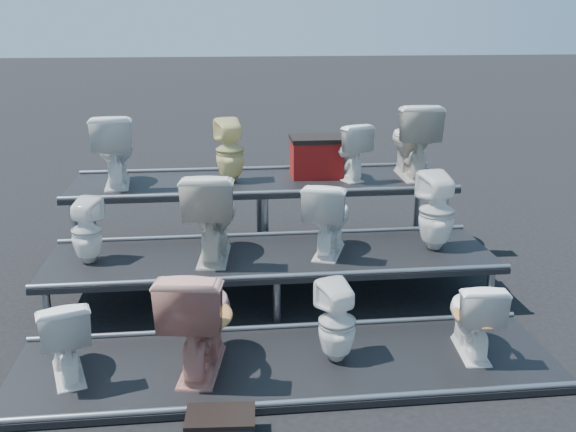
{
  "coord_description": "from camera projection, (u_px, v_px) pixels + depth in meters",
  "views": [
    {
      "loc": [
        -0.48,
        -5.69,
        2.62
      ],
      "look_at": [
        0.16,
        0.1,
        0.81
      ],
      "focal_mm": 40.0,
      "sensor_mm": 36.0,
      "label": 1
    }
  ],
  "objects": [
    {
      "name": "ground",
      "position": [
        272.0,
        299.0,
        6.23
      ],
      "size": [
        80.0,
        80.0,
        0.0
      ],
      "primitive_type": "plane",
      "color": "black",
      "rests_on": "ground"
    },
    {
      "name": "tier_front",
      "position": [
        287.0,
        365.0,
        4.99
      ],
      "size": [
        4.2,
        1.2,
        0.06
      ],
      "primitive_type": "cube",
      "color": "black",
      "rests_on": "ground"
    },
    {
      "name": "tier_mid",
      "position": [
        272.0,
        277.0,
        6.16
      ],
      "size": [
        4.2,
        1.2,
        0.46
      ],
      "primitive_type": "cube",
      "color": "black",
      "rests_on": "ground"
    },
    {
      "name": "tier_back",
      "position": [
        262.0,
        217.0,
        7.33
      ],
      "size": [
        4.2,
        1.2,
        0.86
      ],
      "primitive_type": "cube",
      "color": "black",
      "rests_on": "ground"
    },
    {
      "name": "toilet_0",
      "position": [
        64.0,
        336.0,
        4.7
      ],
      "size": [
        0.53,
        0.71,
        0.65
      ],
      "primitive_type": "imported",
      "rotation": [
        0.0,
        0.0,
        3.45
      ],
      "color": "white",
      "rests_on": "tier_front"
    },
    {
      "name": "toilet_1",
      "position": [
        199.0,
        316.0,
        4.78
      ],
      "size": [
        0.62,
        0.91,
        0.86
      ],
      "primitive_type": "imported",
      "rotation": [
        0.0,
        0.0,
        2.97
      ],
      "color": "tan",
      "rests_on": "tier_front"
    },
    {
      "name": "toilet_2",
      "position": [
        337.0,
        322.0,
        4.92
      ],
      "size": [
        0.36,
        0.37,
        0.64
      ],
      "primitive_type": "imported",
      "rotation": [
        0.0,
        0.0,
        3.44
      ],
      "color": "white",
      "rests_on": "tier_front"
    },
    {
      "name": "toilet_3",
      "position": [
        473.0,
        315.0,
        5.04
      ],
      "size": [
        0.42,
        0.66,
        0.64
      ],
      "primitive_type": "imported",
      "rotation": [
        0.0,
        0.0,
        3.04
      ],
      "color": "white",
      "rests_on": "tier_front"
    },
    {
      "name": "toilet_4",
      "position": [
        87.0,
        231.0,
        5.82
      ],
      "size": [
        0.34,
        0.35,
        0.6
      ],
      "primitive_type": "imported",
      "rotation": [
        0.0,
        0.0,
        2.83
      ],
      "color": "white",
      "rests_on": "tier_mid"
    },
    {
      "name": "toilet_5",
      "position": [
        212.0,
        214.0,
        5.91
      ],
      "size": [
        0.56,
        0.87,
        0.85
      ],
      "primitive_type": "imported",
      "rotation": [
        0.0,
        0.0,
        3.04
      ],
      "color": "beige",
      "rests_on": "tier_mid"
    },
    {
      "name": "toilet_6",
      "position": [
        329.0,
        217.0,
        6.04
      ],
      "size": [
        0.62,
        0.8,
        0.72
      ],
      "primitive_type": "imported",
      "rotation": [
        0.0,
        0.0,
        2.79
      ],
      "color": "white",
      "rests_on": "tier_mid"
    },
    {
      "name": "toilet_7",
      "position": [
        437.0,
        211.0,
        6.15
      ],
      "size": [
        0.39,
        0.4,
        0.76
      ],
      "primitive_type": "imported",
      "rotation": [
        0.0,
        0.0,
        3.3
      ],
      "color": "white",
      "rests_on": "tier_mid"
    },
    {
      "name": "toilet_8",
      "position": [
        114.0,
        149.0,
        6.92
      ],
      "size": [
        0.5,
        0.8,
        0.78
      ],
      "primitive_type": "imported",
      "rotation": [
        0.0,
        0.0,
        3.22
      ],
      "color": "white",
      "rests_on": "tier_back"
    },
    {
      "name": "toilet_9",
      "position": [
        230.0,
        151.0,
        7.06
      ],
      "size": [
        0.38,
        0.38,
        0.7
      ],
      "primitive_type": "imported",
      "rotation": [
        0.0,
        0.0,
        3.35
      ],
      "color": "beige",
      "rests_on": "tier_back"
    },
    {
      "name": "toilet_10",
      "position": [
        345.0,
        151.0,
        7.21
      ],
      "size": [
        0.56,
        0.72,
        0.64
      ],
      "primitive_type": "imported",
      "rotation": [
        0.0,
        0.0,
        3.51
      ],
      "color": "white",
      "rests_on": "tier_back"
    },
    {
      "name": "toilet_11",
      "position": [
        412.0,
        140.0,
        7.26
      ],
      "size": [
        0.51,
        0.85,
        0.85
      ],
      "primitive_type": "imported",
      "rotation": [
        0.0,
        0.0,
        3.1
      ],
      "color": "beige",
      "rests_on": "tier_back"
    },
    {
      "name": "red_crate",
      "position": [
        316.0,
        159.0,
        7.36
      ],
      "size": [
        0.58,
        0.46,
        0.41
      ],
      "primitive_type": "cube",
      "rotation": [
        0.0,
        0.0,
        -0.01
      ],
      "color": "maroon",
      "rests_on": "tier_back"
    },
    {
      "name": "step_stool",
      "position": [
        221.0,
        428.0,
        4.14
      ],
      "size": [
        0.44,
        0.28,
        0.15
      ],
      "primitive_type": "cube",
      "rotation": [
        0.0,
        0.0,
        -0.07
      ],
      "color": "#0E1B32",
      "rests_on": "ground"
    }
  ]
}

